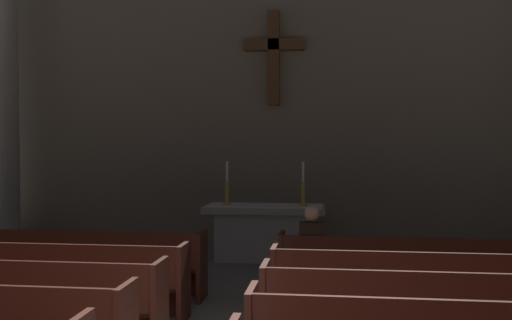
% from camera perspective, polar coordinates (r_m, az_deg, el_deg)
% --- Properties ---
extents(pew_left_row_4, '(3.78, 0.50, 0.95)m').
position_cam_1_polar(pew_left_row_4, '(8.06, -20.08, -10.53)').
color(pew_left_row_4, '#4C2319').
rests_on(pew_left_row_4, ground).
extents(pew_left_row_5, '(3.78, 0.50, 0.95)m').
position_cam_1_polar(pew_left_row_5, '(8.95, -17.07, -9.26)').
color(pew_left_row_5, '#4C2319').
rests_on(pew_left_row_5, ground).
extents(pew_right_row_3, '(3.78, 0.50, 0.95)m').
position_cam_1_polar(pew_right_row_3, '(6.33, 18.34, -13.93)').
color(pew_right_row_3, '#4C2319').
rests_on(pew_right_row_3, ground).
extents(pew_right_row_4, '(3.78, 0.50, 0.95)m').
position_cam_1_polar(pew_right_row_4, '(7.29, 16.78, -11.80)').
color(pew_right_row_4, '#4C2319').
rests_on(pew_right_row_4, ground).
extents(pew_right_row_5, '(3.78, 0.50, 0.95)m').
position_cam_1_polar(pew_right_row_5, '(8.27, 15.60, -10.17)').
color(pew_right_row_5, '#4C2319').
rests_on(pew_right_row_5, ground).
extents(column_left_fourth, '(1.08, 1.08, 6.55)m').
position_cam_1_polar(column_left_fourth, '(13.60, -23.10, 5.90)').
color(column_left_fourth, '#ADA89E').
rests_on(column_left_fourth, ground).
extents(altar, '(2.20, 0.90, 1.01)m').
position_cam_1_polar(altar, '(11.07, 0.84, -6.76)').
color(altar, '#A8A399').
rests_on(altar, ground).
extents(candlestick_left, '(0.16, 0.16, 0.80)m').
position_cam_1_polar(candlestick_left, '(11.09, -2.76, -2.91)').
color(candlestick_left, '#B79338').
rests_on(candlestick_left, altar).
extents(candlestick_right, '(0.16, 0.16, 0.80)m').
position_cam_1_polar(candlestick_right, '(10.93, 4.50, -2.98)').
color(candlestick_right, '#B79338').
rests_on(candlestick_right, altar).
extents(apse_with_cross, '(12.40, 0.49, 7.11)m').
position_cam_1_polar(apse_with_cross, '(12.95, 1.81, 7.89)').
color(apse_with_cross, gray).
rests_on(apse_with_cross, ground).
extents(lone_worshipper, '(0.32, 0.43, 1.32)m').
position_cam_1_polar(lone_worshipper, '(8.18, 5.32, -8.70)').
color(lone_worshipper, '#26262B').
rests_on(lone_worshipper, ground).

